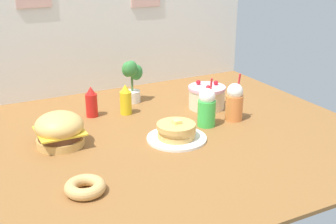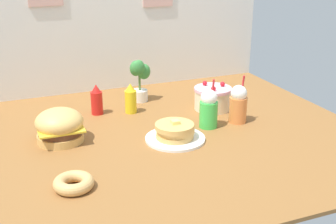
{
  "view_description": "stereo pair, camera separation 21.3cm",
  "coord_description": "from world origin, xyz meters",
  "px_view_note": "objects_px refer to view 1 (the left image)",
  "views": [
    {
      "loc": [
        -0.98,
        -2.09,
        1.03
      ],
      "look_at": [
        0.1,
        0.01,
        0.13
      ],
      "focal_mm": 47.4,
      "sensor_mm": 36.0,
      "label": 1
    },
    {
      "loc": [
        -0.78,
        -2.18,
        1.03
      ],
      "look_at": [
        0.1,
        0.01,
        0.13
      ],
      "focal_mm": 47.4,
      "sensor_mm": 36.0,
      "label": 2
    }
  ],
  "objects_px": {
    "mustard_bottle": "(126,100)",
    "orange_float_cup": "(234,102)",
    "pancake_stack": "(177,133)",
    "burger": "(60,130)",
    "ketchup_bottle": "(91,103)",
    "donut_pink_glaze": "(85,187)",
    "layer_cake": "(207,97)",
    "cream_soda_cup": "(207,107)",
    "potted_plant": "(132,79)"
  },
  "relations": [
    {
      "from": "donut_pink_glaze",
      "to": "cream_soda_cup",
      "type": "bearing_deg",
      "value": 25.33
    },
    {
      "from": "mustard_bottle",
      "to": "orange_float_cup",
      "type": "xyz_separation_m",
      "value": [
        0.56,
        -0.4,
        0.02
      ]
    },
    {
      "from": "ketchup_bottle",
      "to": "cream_soda_cup",
      "type": "bearing_deg",
      "value": -39.21
    },
    {
      "from": "burger",
      "to": "ketchup_bottle",
      "type": "height_order",
      "value": "ketchup_bottle"
    },
    {
      "from": "burger",
      "to": "potted_plant",
      "type": "height_order",
      "value": "potted_plant"
    },
    {
      "from": "burger",
      "to": "layer_cake",
      "type": "height_order",
      "value": "burger"
    },
    {
      "from": "layer_cake",
      "to": "ketchup_bottle",
      "type": "height_order",
      "value": "ketchup_bottle"
    },
    {
      "from": "pancake_stack",
      "to": "orange_float_cup",
      "type": "relative_size",
      "value": 1.13
    },
    {
      "from": "ketchup_bottle",
      "to": "burger",
      "type": "bearing_deg",
      "value": -130.34
    },
    {
      "from": "mustard_bottle",
      "to": "pancake_stack",
      "type": "bearing_deg",
      "value": -79.27
    },
    {
      "from": "pancake_stack",
      "to": "donut_pink_glaze",
      "type": "bearing_deg",
      "value": -153.11
    },
    {
      "from": "pancake_stack",
      "to": "orange_float_cup",
      "type": "bearing_deg",
      "value": 12.95
    },
    {
      "from": "burger",
      "to": "mustard_bottle",
      "type": "bearing_deg",
      "value": 29.35
    },
    {
      "from": "orange_float_cup",
      "to": "donut_pink_glaze",
      "type": "relative_size",
      "value": 1.61
    },
    {
      "from": "orange_float_cup",
      "to": "cream_soda_cup",
      "type": "bearing_deg",
      "value": -178.49
    },
    {
      "from": "layer_cake",
      "to": "ketchup_bottle",
      "type": "relative_size",
      "value": 1.25
    },
    {
      "from": "ketchup_bottle",
      "to": "mustard_bottle",
      "type": "xyz_separation_m",
      "value": [
        0.21,
        -0.06,
        0.0
      ]
    },
    {
      "from": "layer_cake",
      "to": "potted_plant",
      "type": "relative_size",
      "value": 0.82
    },
    {
      "from": "mustard_bottle",
      "to": "orange_float_cup",
      "type": "bearing_deg",
      "value": -35.62
    },
    {
      "from": "mustard_bottle",
      "to": "cream_soda_cup",
      "type": "height_order",
      "value": "cream_soda_cup"
    },
    {
      "from": "burger",
      "to": "layer_cake",
      "type": "relative_size",
      "value": 1.06
    },
    {
      "from": "burger",
      "to": "potted_plant",
      "type": "bearing_deg",
      "value": 37.33
    },
    {
      "from": "burger",
      "to": "donut_pink_glaze",
      "type": "height_order",
      "value": "burger"
    },
    {
      "from": "donut_pink_glaze",
      "to": "potted_plant",
      "type": "bearing_deg",
      "value": 57.27
    },
    {
      "from": "layer_cake",
      "to": "potted_plant",
      "type": "height_order",
      "value": "potted_plant"
    },
    {
      "from": "layer_cake",
      "to": "potted_plant",
      "type": "bearing_deg",
      "value": 139.61
    },
    {
      "from": "ketchup_bottle",
      "to": "layer_cake",
      "type": "bearing_deg",
      "value": -15.11
    },
    {
      "from": "pancake_stack",
      "to": "mustard_bottle",
      "type": "distance_m",
      "value": 0.52
    },
    {
      "from": "orange_float_cup",
      "to": "donut_pink_glaze",
      "type": "xyz_separation_m",
      "value": [
        -1.09,
        -0.42,
        -0.09
      ]
    },
    {
      "from": "ketchup_bottle",
      "to": "cream_soda_cup",
      "type": "xyz_separation_m",
      "value": [
        0.57,
        -0.46,
        0.02
      ]
    },
    {
      "from": "burger",
      "to": "donut_pink_glaze",
      "type": "xyz_separation_m",
      "value": [
        -0.03,
        -0.54,
        -0.06
      ]
    },
    {
      "from": "pancake_stack",
      "to": "ketchup_bottle",
      "type": "xyz_separation_m",
      "value": [
        -0.31,
        0.56,
        0.05
      ]
    },
    {
      "from": "ketchup_bottle",
      "to": "orange_float_cup",
      "type": "distance_m",
      "value": 0.9
    },
    {
      "from": "pancake_stack",
      "to": "mustard_bottle",
      "type": "relative_size",
      "value": 1.7
    },
    {
      "from": "layer_cake",
      "to": "mustard_bottle",
      "type": "xyz_separation_m",
      "value": [
        -0.52,
        0.14,
        0.02
      ]
    },
    {
      "from": "burger",
      "to": "mustard_bottle",
      "type": "height_order",
      "value": "mustard_bottle"
    },
    {
      "from": "pancake_stack",
      "to": "donut_pink_glaze",
      "type": "height_order",
      "value": "pancake_stack"
    },
    {
      "from": "potted_plant",
      "to": "pancake_stack",
      "type": "bearing_deg",
      "value": -92.32
    },
    {
      "from": "burger",
      "to": "ketchup_bottle",
      "type": "distance_m",
      "value": 0.44
    },
    {
      "from": "burger",
      "to": "cream_soda_cup",
      "type": "height_order",
      "value": "cream_soda_cup"
    },
    {
      "from": "orange_float_cup",
      "to": "donut_pink_glaze",
      "type": "distance_m",
      "value": 1.17
    },
    {
      "from": "burger",
      "to": "donut_pink_glaze",
      "type": "distance_m",
      "value": 0.55
    },
    {
      "from": "cream_soda_cup",
      "to": "donut_pink_glaze",
      "type": "relative_size",
      "value": 1.61
    },
    {
      "from": "cream_soda_cup",
      "to": "potted_plant",
      "type": "bearing_deg",
      "value": 110.91
    },
    {
      "from": "pancake_stack",
      "to": "layer_cake",
      "type": "bearing_deg",
      "value": 40.87
    },
    {
      "from": "mustard_bottle",
      "to": "cream_soda_cup",
      "type": "relative_size",
      "value": 0.67
    },
    {
      "from": "ketchup_bottle",
      "to": "orange_float_cup",
      "type": "relative_size",
      "value": 0.67
    },
    {
      "from": "pancake_stack",
      "to": "potted_plant",
      "type": "bearing_deg",
      "value": 87.68
    },
    {
      "from": "burger",
      "to": "donut_pink_glaze",
      "type": "bearing_deg",
      "value": -93.1
    },
    {
      "from": "burger",
      "to": "ketchup_bottle",
      "type": "relative_size",
      "value": 1.33
    }
  ]
}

